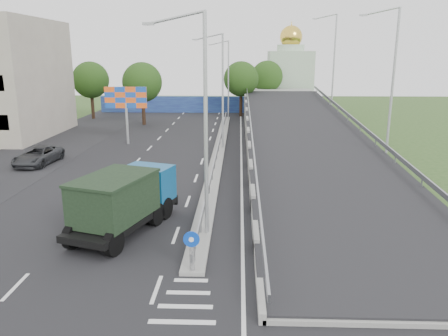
{
  "coord_description": "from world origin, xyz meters",
  "views": [
    {
      "loc": [
        1.8,
        -13.35,
        8.42
      ],
      "look_at": [
        0.96,
        10.56,
        2.2
      ],
      "focal_mm": 35.0,
      "sensor_mm": 36.0,
      "label": 1
    }
  ],
  "objects_px": {
    "lamp_post_mid": "(221,85)",
    "lamp_post_far": "(227,75)",
    "parked_car_c": "(38,156)",
    "sign_bollard": "(192,251)",
    "church": "(290,74)",
    "dump_truck": "(125,198)",
    "lamp_post_near": "(201,115)",
    "billboard": "(126,101)"
  },
  "relations": [
    {
      "from": "sign_bollard",
      "to": "parked_car_c",
      "type": "relative_size",
      "value": 0.34
    },
    {
      "from": "lamp_post_mid",
      "to": "parked_car_c",
      "type": "height_order",
      "value": "lamp_post_mid"
    },
    {
      "from": "billboard",
      "to": "church",
      "type": "bearing_deg",
      "value": 59.3
    },
    {
      "from": "lamp_post_far",
      "to": "parked_car_c",
      "type": "distance_m",
      "value": 30.33
    },
    {
      "from": "dump_truck",
      "to": "parked_car_c",
      "type": "relative_size",
      "value": 1.45
    },
    {
      "from": "lamp_post_mid",
      "to": "lamp_post_far",
      "type": "height_order",
      "value": "same"
    },
    {
      "from": "lamp_post_mid",
      "to": "billboard",
      "type": "bearing_deg",
      "value": 167.62
    },
    {
      "from": "lamp_post_far",
      "to": "sign_bollard",
      "type": "bearing_deg",
      "value": -90.14
    },
    {
      "from": "sign_bollard",
      "to": "church",
      "type": "xyz_separation_m",
      "value": [
        10.0,
        57.83,
        4.28
      ]
    },
    {
      "from": "sign_bollard",
      "to": "church",
      "type": "distance_m",
      "value": 58.84
    },
    {
      "from": "sign_bollard",
      "to": "lamp_post_near",
      "type": "relative_size",
      "value": 0.17
    },
    {
      "from": "church",
      "to": "dump_truck",
      "type": "bearing_deg",
      "value": -104.43
    },
    {
      "from": "dump_truck",
      "to": "church",
      "type": "bearing_deg",
      "value": 93.91
    },
    {
      "from": "lamp_post_near",
      "to": "lamp_post_mid",
      "type": "distance_m",
      "value": 20.0
    },
    {
      "from": "church",
      "to": "billboard",
      "type": "xyz_separation_m",
      "value": [
        -19.0,
        -32.0,
        -1.12
      ]
    },
    {
      "from": "church",
      "to": "billboard",
      "type": "distance_m",
      "value": 37.23
    },
    {
      "from": "sign_bollard",
      "to": "lamp_post_near",
      "type": "height_order",
      "value": "lamp_post_near"
    },
    {
      "from": "sign_bollard",
      "to": "parked_car_c",
      "type": "height_order",
      "value": "sign_bollard"
    },
    {
      "from": "sign_bollard",
      "to": "billboard",
      "type": "height_order",
      "value": "billboard"
    },
    {
      "from": "dump_truck",
      "to": "sign_bollard",
      "type": "bearing_deg",
      "value": -31.67
    },
    {
      "from": "sign_bollard",
      "to": "parked_car_c",
      "type": "xyz_separation_m",
      "value": [
        -14.07,
        17.51,
        -0.34
      ]
    },
    {
      "from": "church",
      "to": "parked_car_c",
      "type": "height_order",
      "value": "church"
    },
    {
      "from": "lamp_post_near",
      "to": "parked_car_c",
      "type": "height_order",
      "value": "lamp_post_near"
    },
    {
      "from": "lamp_post_mid",
      "to": "parked_car_c",
      "type": "distance_m",
      "value": 16.35
    },
    {
      "from": "lamp_post_far",
      "to": "church",
      "type": "relative_size",
      "value": 0.73
    },
    {
      "from": "lamp_post_near",
      "to": "lamp_post_far",
      "type": "relative_size",
      "value": 1.0
    },
    {
      "from": "parked_car_c",
      "to": "billboard",
      "type": "bearing_deg",
      "value": 63.22
    },
    {
      "from": "sign_bollard",
      "to": "lamp_post_mid",
      "type": "relative_size",
      "value": 0.17
    },
    {
      "from": "dump_truck",
      "to": "lamp_post_mid",
      "type": "bearing_deg",
      "value": 97.12
    },
    {
      "from": "lamp_post_near",
      "to": "church",
      "type": "relative_size",
      "value": 0.73
    },
    {
      "from": "sign_bollard",
      "to": "parked_car_c",
      "type": "distance_m",
      "value": 22.46
    },
    {
      "from": "lamp_post_near",
      "to": "lamp_post_far",
      "type": "bearing_deg",
      "value": 90.0
    },
    {
      "from": "parked_car_c",
      "to": "lamp_post_far",
      "type": "bearing_deg",
      "value": 66.27
    },
    {
      "from": "lamp_post_far",
      "to": "church",
      "type": "bearing_deg",
      "value": 54.76
    },
    {
      "from": "lamp_post_near",
      "to": "church",
      "type": "height_order",
      "value": "church"
    },
    {
      "from": "dump_truck",
      "to": "billboard",
      "type": "bearing_deg",
      "value": 122.18
    },
    {
      "from": "lamp_post_near",
      "to": "church",
      "type": "distance_m",
      "value": 54.9
    },
    {
      "from": "lamp_post_far",
      "to": "dump_truck",
      "type": "bearing_deg",
      "value": -95.58
    },
    {
      "from": "lamp_post_mid",
      "to": "church",
      "type": "height_order",
      "value": "church"
    },
    {
      "from": "sign_bollard",
      "to": "lamp_post_far",
      "type": "xyz_separation_m",
      "value": [
        0.11,
        43.83,
        4.77
      ]
    },
    {
      "from": "sign_bollard",
      "to": "dump_truck",
      "type": "height_order",
      "value": "dump_truck"
    },
    {
      "from": "billboard",
      "to": "sign_bollard",
      "type": "bearing_deg",
      "value": -70.79
    }
  ]
}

